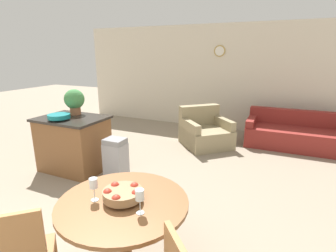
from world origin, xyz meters
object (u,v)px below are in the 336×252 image
Objects in this scene: fruit_bowl at (123,194)px; teal_bowl at (59,116)px; couch at (298,135)px; trash_bin at (116,160)px; dining_table at (124,219)px; kitchen_island at (74,143)px; armchair at (205,133)px; wine_glass_left at (94,184)px; potted_plant at (74,100)px; wine_glass_right at (140,196)px.

fruit_bowl is 0.95× the size of teal_bowl.
trash_bin is at bearing -133.34° from couch.
dining_table is 2.63m from kitchen_island.
trash_bin is at bearing -153.90° from armchair.
teal_bowl reaches higher than dining_table.
couch is at bearing 69.20° from wine_glass_left.
trash_bin is (-1.19, 1.54, -0.50)m from fruit_bowl.
dining_table is 2.52× the size of potted_plant.
wine_glass_left is 0.58× the size of teal_bowl.
armchair is at bearing 46.47° from potted_plant.
fruit_bowl reaches higher than armchair.
potted_plant is (-2.19, 1.80, 0.34)m from fruit_bowl.
armchair is at bearing 95.71° from dining_table.
dining_table is 3.75m from armchair.
dining_table is 1.61× the size of trash_bin.
armchair is at bearing 69.54° from trash_bin.
kitchen_island is at bearing 73.92° from teal_bowl.
potted_plant is 1.34m from trash_bin.
kitchen_island is (-2.09, 1.59, -0.37)m from fruit_bowl.
trash_bin is 0.53× the size of armchair.
couch is (2.68, 2.90, -0.08)m from trash_bin.
wine_glass_left is 0.29× the size of trash_bin.
kitchen_island is (-1.87, 1.68, -0.45)m from wine_glass_left.
wine_glass_right is at bearing -38.14° from potted_plant.
trash_bin is at bearing -14.90° from potted_plant.
wine_glass_right is 0.10× the size of couch.
teal_bowl is at bearing 142.45° from wine_glass_left.
wine_glass_right is at bearing -31.99° from teal_bowl.
armchair is (0.81, 2.18, -0.06)m from trash_bin.
armchair is (-0.60, 3.81, -0.64)m from wine_glass_right.
couch is (1.49, 4.43, -0.33)m from dining_table.
couch is 1.60× the size of armchair.
wine_glass_right is 3.91m from armchair.
fruit_bowl reaches higher than dining_table.
dining_table is at bearing -127.73° from armchair.
trash_bin is 3.95m from couch.
wine_glass_left is at bearing -157.76° from fruit_bowl.
potted_plant reaches higher than couch.
wine_glass_right is 0.18× the size of kitchen_island.
wine_glass_left reaches higher than trash_bin.
teal_bowl is at bearing -84.35° from potted_plant.
wine_glass_right is at bearing -22.62° from dining_table.
teal_bowl is 0.51× the size of trash_bin.
trash_bin is at bearing 120.60° from wine_glass_left.
couch is at bearing 71.36° from fruit_bowl.
teal_bowl is 4.80m from couch.
armchair is at bearing 92.23° from wine_glass_left.
trash_bin is at bearing 127.65° from fruit_bowl.
wine_glass_right reaches higher than armchair.
dining_table is 4.69m from couch.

